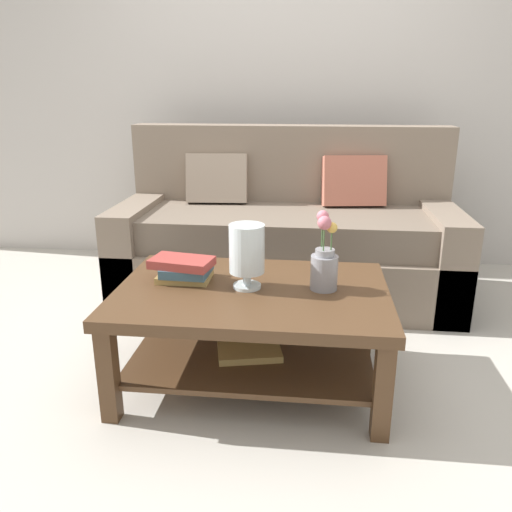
{
  "coord_description": "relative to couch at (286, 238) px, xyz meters",
  "views": [
    {
      "loc": [
        0.23,
        -2.31,
        1.29
      ],
      "look_at": [
        -0.02,
        -0.1,
        0.56
      ],
      "focal_mm": 35.8,
      "sensor_mm": 36.0,
      "label": 1
    }
  ],
  "objects": [
    {
      "name": "ground_plane",
      "position": [
        -0.07,
        -0.88,
        -0.36
      ],
      "size": [
        10.0,
        10.0,
        0.0
      ],
      "primitive_type": "plane",
      "color": "#B7B2A8"
    },
    {
      "name": "back_wall",
      "position": [
        -0.07,
        0.77,
        0.99
      ],
      "size": [
        6.4,
        0.12,
        2.7
      ],
      "primitive_type": "cube",
      "color": "#BCB7B2",
      "rests_on": "ground"
    },
    {
      "name": "couch",
      "position": [
        0.0,
        0.0,
        0.0
      ],
      "size": [
        2.11,
        0.9,
        1.06
      ],
      "color": "#7A6B5B",
      "rests_on": "ground"
    },
    {
      "name": "flower_pitcher",
      "position": [
        0.22,
        -1.11,
        0.21
      ],
      "size": [
        0.12,
        0.12,
        0.34
      ],
      "color": "gray",
      "rests_on": "coffee_table"
    },
    {
      "name": "glass_hurricane_vase",
      "position": [
        -0.11,
        -1.13,
        0.26
      ],
      "size": [
        0.15,
        0.15,
        0.28
      ],
      "color": "silver",
      "rests_on": "coffee_table"
    },
    {
      "name": "book_stack_main",
      "position": [
        -0.4,
        -1.07,
        0.15
      ],
      "size": [
        0.29,
        0.22,
        0.11
      ],
      "color": "tan",
      "rests_on": "coffee_table"
    },
    {
      "name": "coffee_table",
      "position": [
        -0.09,
        -1.14,
        -0.03
      ],
      "size": [
        1.18,
        0.81,
        0.46
      ],
      "color": "#4C331E",
      "rests_on": "ground"
    }
  ]
}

